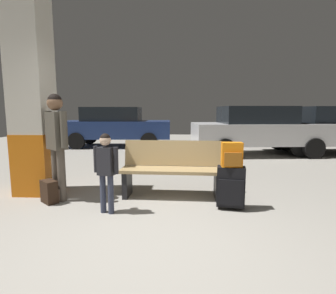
{
  "coord_description": "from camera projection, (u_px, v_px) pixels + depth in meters",
  "views": [
    {
      "loc": [
        0.34,
        -2.52,
        1.37
      ],
      "look_at": [
        0.16,
        1.3,
        0.85
      ],
      "focal_mm": 28.48,
      "sensor_mm": 36.0,
      "label": 1
    }
  ],
  "objects": [
    {
      "name": "suitcase",
      "position": [
        231.0,
        187.0,
        3.72
      ],
      "size": [
        0.41,
        0.29,
        0.6
      ],
      "color": "black",
      "rests_on": "ground_plane"
    },
    {
      "name": "parked_car_far",
      "position": [
        116.0,
        126.0,
        10.27
      ],
      "size": [
        4.17,
        1.93,
        1.51
      ],
      "color": "navy",
      "rests_on": "ground_plane"
    },
    {
      "name": "adult",
      "position": [
        57.0,
        136.0,
        4.01
      ],
      "size": [
        0.45,
        0.38,
        1.62
      ],
      "color": "brown",
      "rests_on": "ground_plane"
    },
    {
      "name": "backpack_dark_floor",
      "position": [
        50.0,
        192.0,
        3.99
      ],
      "size": [
        0.32,
        0.31,
        0.34
      ],
      "color": "black",
      "rests_on": "ground_plane"
    },
    {
      "name": "child",
      "position": [
        106.0,
        165.0,
        3.52
      ],
      "size": [
        0.35,
        0.25,
        1.08
      ],
      "color": "#33384C",
      "rests_on": "ground_plane"
    },
    {
      "name": "ground_plane",
      "position": [
        167.0,
        168.0,
        6.67
      ],
      "size": [
        18.0,
        18.0,
        0.1
      ],
      "primitive_type": "cube",
      "color": "gray"
    },
    {
      "name": "backpack_bright",
      "position": [
        232.0,
        155.0,
        3.65
      ],
      "size": [
        0.28,
        0.2,
        0.34
      ],
      "color": "orange",
      "rests_on": "suitcase"
    },
    {
      "name": "bench",
      "position": [
        172.0,
        169.0,
        4.28
      ],
      "size": [
        1.62,
        0.58,
        0.89
      ],
      "color": "tan",
      "rests_on": "ground_plane"
    },
    {
      "name": "parked_car_side",
      "position": [
        330.0,
        128.0,
        8.66
      ],
      "size": [
        4.2,
        1.99,
        1.51
      ],
      "color": "black",
      "rests_on": "ground_plane"
    },
    {
      "name": "parked_car_near",
      "position": [
        258.0,
        129.0,
        8.33
      ],
      "size": [
        4.24,
        2.1,
        1.51
      ],
      "color": "silver",
      "rests_on": "ground_plane"
    },
    {
      "name": "structural_pillar",
      "position": [
        32.0,
        98.0,
        4.31
      ],
      "size": [
        0.57,
        0.57,
        3.18
      ],
      "color": "orange",
      "rests_on": "ground_plane"
    }
  ]
}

